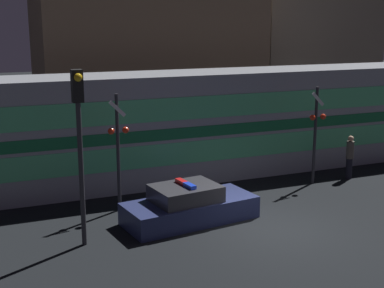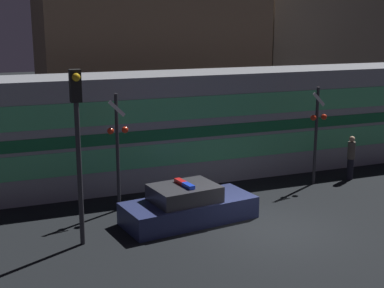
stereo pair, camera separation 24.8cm
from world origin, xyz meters
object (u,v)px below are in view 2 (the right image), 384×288
object	(u,v)px
police_car	(188,206)
pedestrian	(351,157)
crossing_signal_near	(317,130)
train	(194,125)
traffic_light_corner	(77,128)

from	to	relation	value
police_car	pedestrian	distance (m)	8.21
police_car	crossing_signal_near	xyz separation A→B (m)	(6.21, 1.95, 1.71)
pedestrian	crossing_signal_near	distance (m)	2.17
train	traffic_light_corner	bearing A→B (deg)	-136.26
police_car	traffic_light_corner	distance (m)	4.64
crossing_signal_near	traffic_light_corner	distance (m)	10.15
train	police_car	xyz separation A→B (m)	(-2.24, -4.94, -1.67)
train	police_car	world-z (taller)	train
pedestrian	traffic_light_corner	size ratio (longest dim) A/B	0.36
police_car	traffic_light_corner	size ratio (longest dim) A/B	0.89
train	crossing_signal_near	world-z (taller)	train
police_car	train	bearing A→B (deg)	58.25
police_car	crossing_signal_near	size ratio (longest dim) A/B	1.16
train	traffic_light_corner	size ratio (longest dim) A/B	4.65
pedestrian	police_car	bearing A→B (deg)	-166.20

